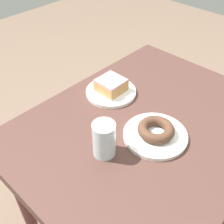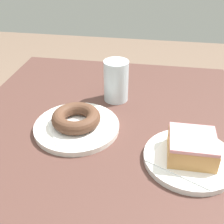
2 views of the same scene
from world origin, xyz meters
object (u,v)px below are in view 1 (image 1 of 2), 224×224
object	(u,v)px
donut_glazed_square	(111,85)
water_glass	(104,139)
plate_glazed_square	(111,92)
donut_chocolate_ring	(156,129)
plate_chocolate_ring	(155,135)

from	to	relation	value
donut_glazed_square	water_glass	size ratio (longest dim) A/B	0.82
plate_glazed_square	water_glass	bearing A→B (deg)	-140.25
plate_glazed_square	donut_glazed_square	bearing A→B (deg)	90.00
plate_glazed_square	donut_glazed_square	world-z (taller)	donut_glazed_square
donut_chocolate_ring	donut_glazed_square	bearing A→B (deg)	74.85
donut_glazed_square	plate_chocolate_ring	world-z (taller)	donut_glazed_square
plate_glazed_square	donut_chocolate_ring	world-z (taller)	donut_chocolate_ring
donut_chocolate_ring	water_glass	distance (m)	0.18
donut_glazed_square	plate_chocolate_ring	size ratio (longest dim) A/B	0.46
plate_glazed_square	donut_chocolate_ring	xyz separation A→B (m)	(-0.07, -0.27, 0.03)
donut_glazed_square	water_glass	xyz separation A→B (m)	(-0.23, -0.20, 0.02)
water_glass	plate_glazed_square	bearing A→B (deg)	39.75
donut_glazed_square	plate_chocolate_ring	distance (m)	0.28
donut_chocolate_ring	plate_chocolate_ring	bearing A→B (deg)	-135.00
plate_chocolate_ring	plate_glazed_square	bearing A→B (deg)	74.85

